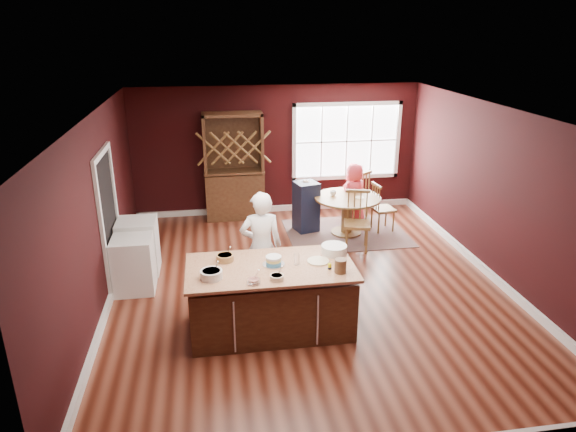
{
  "coord_description": "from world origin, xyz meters",
  "views": [
    {
      "loc": [
        -1.41,
        -7.02,
        3.86
      ],
      "look_at": [
        -0.26,
        0.35,
        1.05
      ],
      "focal_mm": 32.0,
      "sensor_mm": 36.0,
      "label": 1
    }
  ],
  "objects_px": {
    "chair_north": "(357,194)",
    "dryer": "(138,246)",
    "chair_east": "(383,207)",
    "dining_table": "(347,207)",
    "toddler": "(306,190)",
    "layer_cake": "(274,261)",
    "hutch": "(234,167)",
    "chair_south": "(357,221)",
    "seated_woman": "(354,195)",
    "washer": "(134,265)",
    "high_chair": "(306,206)",
    "kitchen_island": "(271,299)",
    "baker": "(261,247)"
  },
  "relations": [
    {
      "from": "baker",
      "to": "toddler",
      "type": "height_order",
      "value": "baker"
    },
    {
      "from": "chair_north",
      "to": "hutch",
      "type": "distance_m",
      "value": 2.61
    },
    {
      "from": "high_chair",
      "to": "washer",
      "type": "distance_m",
      "value": 3.64
    },
    {
      "from": "chair_east",
      "to": "chair_south",
      "type": "xyz_separation_m",
      "value": [
        -0.78,
        -0.84,
        0.06
      ]
    },
    {
      "from": "chair_east",
      "to": "washer",
      "type": "height_order",
      "value": "chair_east"
    },
    {
      "from": "dining_table",
      "to": "chair_north",
      "type": "xyz_separation_m",
      "value": [
        0.43,
        0.83,
        -0.01
      ]
    },
    {
      "from": "kitchen_island",
      "to": "washer",
      "type": "bearing_deg",
      "value": 144.59
    },
    {
      "from": "chair_east",
      "to": "high_chair",
      "type": "xyz_separation_m",
      "value": [
        -1.5,
        0.23,
        0.02
      ]
    },
    {
      "from": "high_chair",
      "to": "hutch",
      "type": "height_order",
      "value": "hutch"
    },
    {
      "from": "chair_south",
      "to": "chair_north",
      "type": "distance_m",
      "value": 1.68
    },
    {
      "from": "chair_north",
      "to": "hutch",
      "type": "relative_size",
      "value": 0.47
    },
    {
      "from": "washer",
      "to": "dryer",
      "type": "bearing_deg",
      "value": 90.0
    },
    {
      "from": "layer_cake",
      "to": "chair_north",
      "type": "distance_m",
      "value": 4.51
    },
    {
      "from": "toddler",
      "to": "washer",
      "type": "xyz_separation_m",
      "value": [
        -3.05,
        -2.06,
        -0.38
      ]
    },
    {
      "from": "baker",
      "to": "chair_north",
      "type": "distance_m",
      "value": 3.9
    },
    {
      "from": "chair_north",
      "to": "layer_cake",
      "type": "bearing_deg",
      "value": 24.02
    },
    {
      "from": "kitchen_island",
      "to": "layer_cake",
      "type": "xyz_separation_m",
      "value": [
        0.05,
        0.04,
        0.54
      ]
    },
    {
      "from": "baker",
      "to": "toddler",
      "type": "relative_size",
      "value": 6.44
    },
    {
      "from": "chair_south",
      "to": "toddler",
      "type": "height_order",
      "value": "chair_south"
    },
    {
      "from": "high_chair",
      "to": "kitchen_island",
      "type": "bearing_deg",
      "value": -124.45
    },
    {
      "from": "toddler",
      "to": "chair_south",
      "type": "bearing_deg",
      "value": -57.71
    },
    {
      "from": "dining_table",
      "to": "dryer",
      "type": "relative_size",
      "value": 1.41
    },
    {
      "from": "layer_cake",
      "to": "dryer",
      "type": "bearing_deg",
      "value": 135.0
    },
    {
      "from": "baker",
      "to": "chair_north",
      "type": "bearing_deg",
      "value": -126.3
    },
    {
      "from": "layer_cake",
      "to": "chair_south",
      "type": "height_order",
      "value": "chair_south"
    },
    {
      "from": "baker",
      "to": "kitchen_island",
      "type": "bearing_deg",
      "value": 93.11
    },
    {
      "from": "dining_table",
      "to": "baker",
      "type": "relative_size",
      "value": 0.76
    },
    {
      "from": "chair_north",
      "to": "seated_woman",
      "type": "relative_size",
      "value": 0.81
    },
    {
      "from": "kitchen_island",
      "to": "washer",
      "type": "xyz_separation_m",
      "value": [
        -1.93,
        1.37,
        -0.01
      ]
    },
    {
      "from": "dryer",
      "to": "layer_cake",
      "type": "bearing_deg",
      "value": -45.0
    },
    {
      "from": "kitchen_island",
      "to": "chair_north",
      "type": "distance_m",
      "value": 4.54
    },
    {
      "from": "chair_south",
      "to": "seated_woman",
      "type": "bearing_deg",
      "value": 91.61
    },
    {
      "from": "baker",
      "to": "seated_woman",
      "type": "height_order",
      "value": "baker"
    },
    {
      "from": "chair_east",
      "to": "chair_south",
      "type": "height_order",
      "value": "chair_south"
    },
    {
      "from": "seated_woman",
      "to": "hutch",
      "type": "relative_size",
      "value": 0.58
    },
    {
      "from": "kitchen_island",
      "to": "dryer",
      "type": "height_order",
      "value": "kitchen_island"
    },
    {
      "from": "chair_east",
      "to": "hutch",
      "type": "xyz_separation_m",
      "value": [
        -2.83,
        1.18,
        0.61
      ]
    },
    {
      "from": "chair_east",
      "to": "dryer",
      "type": "height_order",
      "value": "chair_east"
    },
    {
      "from": "toddler",
      "to": "chair_north",
      "type": "bearing_deg",
      "value": 22.13
    },
    {
      "from": "layer_cake",
      "to": "hutch",
      "type": "relative_size",
      "value": 0.13
    },
    {
      "from": "chair_south",
      "to": "hutch",
      "type": "bearing_deg",
      "value": 150.26
    },
    {
      "from": "dining_table",
      "to": "chair_north",
      "type": "relative_size",
      "value": 1.22
    },
    {
      "from": "chair_north",
      "to": "dryer",
      "type": "distance_m",
      "value": 4.63
    },
    {
      "from": "chair_east",
      "to": "chair_north",
      "type": "height_order",
      "value": "chair_north"
    },
    {
      "from": "chair_south",
      "to": "layer_cake",
      "type": "bearing_deg",
      "value": -113.72
    },
    {
      "from": "chair_north",
      "to": "washer",
      "type": "distance_m",
      "value": 4.93
    },
    {
      "from": "washer",
      "to": "dryer",
      "type": "xyz_separation_m",
      "value": [
        0.0,
        0.64,
        0.02
      ]
    },
    {
      "from": "washer",
      "to": "chair_north",
      "type": "bearing_deg",
      "value": 31.03
    },
    {
      "from": "layer_cake",
      "to": "washer",
      "type": "relative_size",
      "value": 0.34
    },
    {
      "from": "baker",
      "to": "chair_north",
      "type": "relative_size",
      "value": 1.61
    }
  ]
}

